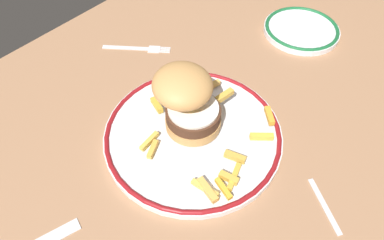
% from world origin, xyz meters
% --- Properties ---
extents(ground_plane, '(1.37, 0.81, 0.04)m').
position_xyz_m(ground_plane, '(0.00, 0.00, -0.02)').
color(ground_plane, '#9E7150').
extents(dinner_plate, '(0.30, 0.30, 0.02)m').
position_xyz_m(dinner_plate, '(-0.00, -0.03, 0.01)').
color(dinner_plate, silver).
rests_on(dinner_plate, ground_plane).
extents(burger, '(0.11, 0.12, 0.11)m').
position_xyz_m(burger, '(0.01, -0.01, 0.07)').
color(burger, tan).
rests_on(burger, dinner_plate).
extents(fries_pile, '(0.20, 0.22, 0.03)m').
position_xyz_m(fries_pile, '(-0.00, -0.08, 0.02)').
color(fries_pile, gold).
rests_on(fries_pile, dinner_plate).
extents(side_plate, '(0.16, 0.16, 0.02)m').
position_xyz_m(side_plate, '(0.37, -0.03, 0.01)').
color(side_plate, white).
rests_on(side_plate, ground_plane).
extents(fork, '(0.10, 0.12, 0.00)m').
position_xyz_m(fork, '(0.10, 0.21, 0.00)').
color(fork, silver).
rests_on(fork, ground_plane).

